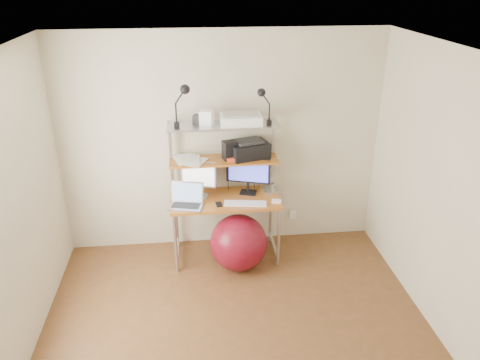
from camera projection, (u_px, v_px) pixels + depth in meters
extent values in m
plane|color=brown|center=(240.00, 345.00, 4.14)|extent=(3.60, 3.60, 0.00)
plane|color=white|center=(240.00, 59.00, 3.11)|extent=(3.60, 3.60, 0.00)
plane|color=beige|center=(222.00, 143.00, 5.25)|extent=(3.60, 0.00, 3.60)
plane|color=beige|center=(459.00, 210.00, 3.81)|extent=(0.00, 3.60, 3.60)
cube|color=#A96420|center=(225.00, 199.00, 5.15)|extent=(1.20, 0.60, 0.03)
cylinder|color=#B2B3B7|center=(176.00, 244.00, 5.01)|extent=(0.04, 0.04, 0.71)
cylinder|color=#B2B3B7|center=(176.00, 220.00, 5.48)|extent=(0.04, 0.04, 0.71)
cylinder|color=#B2B3B7|center=(279.00, 238.00, 5.12)|extent=(0.04, 0.04, 0.71)
cylinder|color=#B2B3B7|center=(271.00, 215.00, 5.59)|extent=(0.04, 0.04, 0.71)
cube|color=#B2B3B7|center=(171.00, 157.00, 5.15)|extent=(0.03, 0.04, 0.84)
cube|color=#B2B3B7|center=(273.00, 153.00, 5.26)|extent=(0.03, 0.04, 0.84)
cube|color=#A96420|center=(224.00, 160.00, 5.09)|extent=(1.18, 0.34, 0.02)
cube|color=#B2B3B7|center=(223.00, 125.00, 4.93)|extent=(1.18, 0.34, 0.02)
cube|color=white|center=(293.00, 214.00, 5.72)|extent=(0.08, 0.01, 0.12)
cube|color=#A7A7AB|center=(199.00, 196.00, 5.18)|extent=(0.21, 0.19, 0.01)
cylinder|color=#A7A7AB|center=(199.00, 190.00, 5.17)|extent=(0.03, 0.03, 0.10)
cube|color=#A7A7AB|center=(198.00, 174.00, 5.09)|extent=(0.39, 0.15, 0.30)
plane|color=white|center=(198.00, 175.00, 5.08)|extent=(0.34, 0.11, 0.36)
cube|color=black|center=(248.00, 192.00, 5.26)|extent=(0.21, 0.18, 0.01)
cylinder|color=black|center=(248.00, 187.00, 5.25)|extent=(0.03, 0.03, 0.11)
cube|color=black|center=(248.00, 170.00, 5.17)|extent=(0.48, 0.18, 0.29)
plane|color=#424FE3|center=(248.00, 171.00, 5.15)|extent=(0.42, 0.13, 0.44)
cube|color=silver|center=(186.00, 206.00, 4.96)|extent=(0.39, 0.32, 0.02)
cube|color=#2C2C2E|center=(186.00, 205.00, 4.95)|extent=(0.32, 0.21, 0.00)
cube|color=silver|center=(188.00, 191.00, 5.02)|extent=(0.35, 0.15, 0.23)
plane|color=#7391BF|center=(188.00, 191.00, 5.02)|extent=(0.33, 0.15, 0.30)
cube|color=white|center=(245.00, 203.00, 5.01)|extent=(0.47, 0.19, 0.01)
cube|color=white|center=(276.00, 201.00, 5.04)|extent=(0.11, 0.08, 0.03)
cube|color=silver|center=(272.00, 190.00, 5.28)|extent=(0.23, 0.23, 0.04)
cube|color=black|center=(219.00, 204.00, 5.00)|extent=(0.07, 0.12, 0.01)
cube|color=black|center=(249.00, 150.00, 5.12)|extent=(0.47, 0.39, 0.17)
cube|color=#2C2C2E|center=(249.00, 141.00, 5.07)|extent=(0.33, 0.28, 0.03)
cube|color=black|center=(230.00, 150.00, 5.05)|extent=(0.17, 0.17, 0.20)
cube|color=#C1401E|center=(234.00, 159.00, 5.04)|extent=(0.17, 0.12, 0.05)
cube|color=white|center=(241.00, 119.00, 4.91)|extent=(0.43, 0.28, 0.10)
cube|color=#A7A7AB|center=(241.00, 114.00, 4.89)|extent=(0.37, 0.22, 0.02)
cube|color=white|center=(207.00, 118.00, 4.86)|extent=(0.16, 0.15, 0.15)
cube|color=#2C2C2E|center=(198.00, 119.00, 4.92)|extent=(0.12, 0.12, 0.09)
cube|color=black|center=(177.00, 125.00, 4.80)|extent=(0.06, 0.07, 0.06)
cylinder|color=black|center=(176.00, 113.00, 4.74)|extent=(0.02, 0.02, 0.20)
sphere|color=black|center=(185.00, 89.00, 4.64)|extent=(0.10, 0.10, 0.10)
cube|color=black|center=(269.00, 122.00, 4.89)|extent=(0.05, 0.06, 0.05)
cylinder|color=black|center=(269.00, 112.00, 4.84)|extent=(0.02, 0.02, 0.17)
sphere|color=black|center=(261.00, 92.00, 4.74)|extent=(0.09, 0.09, 0.09)
sphere|color=maroon|center=(239.00, 243.00, 5.11)|extent=(0.63, 0.63, 0.63)
cube|color=white|center=(185.00, 160.00, 5.06)|extent=(0.28, 0.33, 0.00)
cube|color=white|center=(195.00, 162.00, 5.01)|extent=(0.31, 0.34, 0.00)
cube|color=white|center=(186.00, 158.00, 5.08)|extent=(0.22, 0.29, 0.00)
cube|color=white|center=(190.00, 160.00, 5.02)|extent=(0.22, 0.29, 0.00)
cube|color=white|center=(186.00, 159.00, 5.04)|extent=(0.30, 0.34, 0.00)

